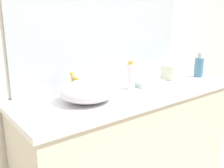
{
  "coord_description": "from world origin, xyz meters",
  "views": [
    {
      "loc": [
        -1.07,
        -0.96,
        1.44
      ],
      "look_at": [
        -0.06,
        0.38,
        0.96
      ],
      "focal_mm": 43.63,
      "sensor_mm": 36.0,
      "label": 1
    }
  ],
  "objects_px": {
    "lotion_bottle": "(131,76)",
    "sink_basin": "(88,91)",
    "tissue_box": "(170,71)",
    "folded_hand_towel": "(147,82)",
    "soap_dispenser": "(199,66)"
  },
  "relations": [
    {
      "from": "lotion_bottle",
      "to": "folded_hand_towel",
      "type": "distance_m",
      "value": 0.19
    },
    {
      "from": "lotion_bottle",
      "to": "sink_basin",
      "type": "bearing_deg",
      "value": -174.65
    },
    {
      "from": "soap_dispenser",
      "to": "lotion_bottle",
      "type": "bearing_deg",
      "value": 174.68
    },
    {
      "from": "sink_basin",
      "to": "lotion_bottle",
      "type": "bearing_deg",
      "value": 5.35
    },
    {
      "from": "lotion_bottle",
      "to": "tissue_box",
      "type": "bearing_deg",
      "value": 3.55
    },
    {
      "from": "tissue_box",
      "to": "lotion_bottle",
      "type": "bearing_deg",
      "value": -176.45
    },
    {
      "from": "lotion_bottle",
      "to": "tissue_box",
      "type": "xyz_separation_m",
      "value": [
        0.44,
        0.03,
        -0.03
      ]
    },
    {
      "from": "sink_basin",
      "to": "folded_hand_towel",
      "type": "distance_m",
      "value": 0.55
    },
    {
      "from": "soap_dispenser",
      "to": "folded_hand_towel",
      "type": "height_order",
      "value": "soap_dispenser"
    },
    {
      "from": "lotion_bottle",
      "to": "folded_hand_towel",
      "type": "relative_size",
      "value": 0.93
    },
    {
      "from": "soap_dispenser",
      "to": "tissue_box",
      "type": "xyz_separation_m",
      "value": [
        -0.25,
        0.09,
        -0.02
      ]
    },
    {
      "from": "soap_dispenser",
      "to": "tissue_box",
      "type": "relative_size",
      "value": 1.39
    },
    {
      "from": "lotion_bottle",
      "to": "tissue_box",
      "type": "height_order",
      "value": "lotion_bottle"
    },
    {
      "from": "tissue_box",
      "to": "folded_hand_towel",
      "type": "distance_m",
      "value": 0.27
    },
    {
      "from": "sink_basin",
      "to": "lotion_bottle",
      "type": "distance_m",
      "value": 0.37
    }
  ]
}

